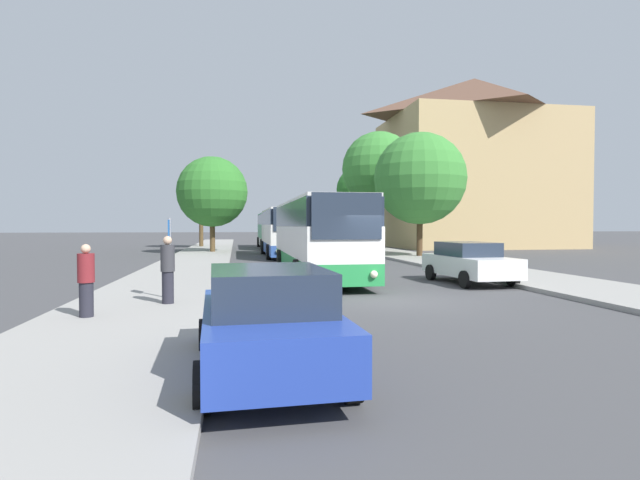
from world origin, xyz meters
TOP-DOWN VIEW (x-y plane):
  - ground_plane at (0.00, 0.00)m, footprint 300.00×300.00m
  - sidewalk_left at (-7.00, 0.00)m, footprint 4.00×120.00m
  - sidewalk_right at (7.00, 0.00)m, footprint 4.00×120.00m
  - building_right_background at (19.29, 33.76)m, footprint 16.85×13.42m
  - bus_front at (-1.26, 7.00)m, footprint 2.76×11.88m
  - bus_middle at (-1.36, 20.97)m, footprint 2.81×10.82m
  - bus_rear at (-1.14, 34.04)m, footprint 2.74×11.20m
  - parked_car_left_curb at (-4.19, -6.69)m, footprint 2.14×4.33m
  - parked_car_right_near at (4.05, 3.73)m, footprint 2.27×4.46m
  - bus_stop_sign at (-6.45, 0.51)m, footprint 0.08×0.45m
  - pedestrian_waiting_near at (-7.91, -2.13)m, footprint 0.36×0.36m
  - pedestrian_waiting_far at (-6.38, -0.45)m, footprint 0.36×0.36m
  - tree_left_near at (-6.44, 25.72)m, footprint 5.46×5.46m
  - tree_left_far at (-7.97, 35.87)m, footprint 4.72×4.72m
  - tree_right_near at (7.52, 17.96)m, footprint 6.13×6.13m
  - tree_right_mid at (6.32, 23.56)m, footprint 5.71×5.71m
  - tree_right_far at (7.48, 34.27)m, footprint 4.60×4.60m

SIDE VIEW (x-z plane):
  - ground_plane at x=0.00m, z-range 0.00..0.00m
  - sidewalk_left at x=-7.00m, z-range 0.00..0.15m
  - sidewalk_right at x=7.00m, z-range 0.00..0.15m
  - parked_car_right_near at x=4.05m, z-range 0.03..1.58m
  - parked_car_left_curb at x=-4.19m, z-range 0.02..1.60m
  - pedestrian_waiting_near at x=-7.91m, z-range 0.15..1.77m
  - pedestrian_waiting_far at x=-6.38m, z-range 0.16..1.92m
  - bus_stop_sign at x=-6.45m, z-range 0.43..2.67m
  - bus_front at x=-1.26m, z-range 0.12..3.33m
  - bus_middle at x=-1.36m, z-range 0.11..3.41m
  - bus_rear at x=-1.14m, z-range 0.11..3.47m
  - tree_left_near at x=-6.44m, z-range 1.10..8.48m
  - tree_right_near at x=7.52m, z-range 1.19..9.43m
  - tree_left_far at x=-7.97m, z-range 1.64..9.38m
  - tree_right_far at x=7.48m, z-range 1.78..9.68m
  - tree_right_mid at x=6.32m, z-range 1.92..11.21m
  - building_right_background at x=19.29m, z-range 0.00..17.09m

